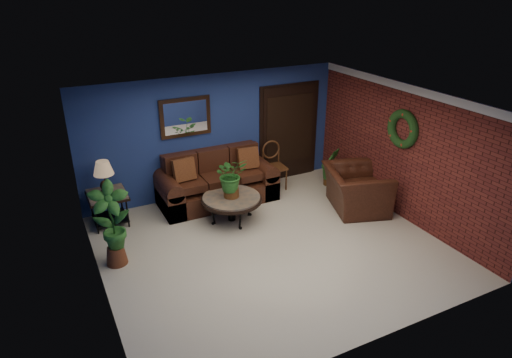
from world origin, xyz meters
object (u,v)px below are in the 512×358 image
sofa (216,184)px  table_lamp (104,173)px  side_chair (273,162)px  end_table (108,200)px  armchair (356,189)px  coffee_table (231,199)px

sofa → table_lamp: 2.24m
side_chair → end_table: bearing=-175.9°
side_chair → armchair: (0.97, -1.61, -0.17)m
coffee_table → end_table: size_ratio=1.64×
end_table → coffee_table: bearing=-23.0°
coffee_table → side_chair: side_chair is taller
coffee_table → end_table: end_table is taller
side_chair → sofa: bearing=-175.6°
side_chair → armchair: side_chair is taller
coffee_table → table_lamp: bearing=157.0°
sofa → side_chair: (1.35, 0.04, 0.24)m
coffee_table → armchair: 2.46m
sofa → table_lamp: bearing=-179.0°
side_chair → armchair: size_ratio=0.82×
table_lamp → side_chair: 3.51m
sofa → armchair: sofa is taller
end_table → table_lamp: (-0.00, 0.00, 0.53)m
table_lamp → side_chair: (3.48, 0.08, -0.44)m
coffee_table → end_table: (-2.08, 0.88, 0.06)m
sofa → table_lamp: table_lamp is taller
end_table → side_chair: 3.48m
end_table → sofa: bearing=1.0°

